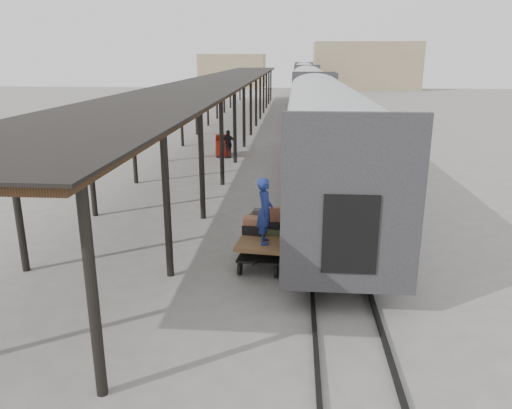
{
  "coord_description": "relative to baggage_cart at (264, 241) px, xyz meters",
  "views": [
    {
      "loc": [
        1.96,
        -14.29,
        5.77
      ],
      "look_at": [
        0.9,
        -0.75,
        1.7
      ],
      "focal_mm": 35.0,
      "sensor_mm": 36.0,
      "label": 1
    }
  ],
  "objects": [
    {
      "name": "rails",
      "position": [
        2.06,
        34.91,
        -0.59
      ],
      "size": [
        1.54,
        150.0,
        0.12
      ],
      "color": "black",
      "rests_on": "ground"
    },
    {
      "name": "porter",
      "position": [
        0.06,
        -0.65,
        1.12
      ],
      "size": [
        0.48,
        0.69,
        1.82
      ],
      "primitive_type": "imported",
      "rotation": [
        0.0,
        0.0,
        1.64
      ],
      "color": "navy",
      "rests_on": "baggage_cart"
    },
    {
      "name": "building_far",
      "position": [
        12.86,
        78.91,
        3.35
      ],
      "size": [
        18.0,
        10.0,
        8.0
      ],
      "primitive_type": "cube",
      "color": "tan",
      "rests_on": "ground"
    },
    {
      "name": "train",
      "position": [
        2.06,
        34.71,
        2.04
      ],
      "size": [
        3.45,
        76.01,
        4.01
      ],
      "color": "silver",
      "rests_on": "ground"
    },
    {
      "name": "luggage_tug",
      "position": [
        -3.47,
        15.87,
        -0.1
      ],
      "size": [
        1.07,
        1.48,
        1.19
      ],
      "rotation": [
        0.0,
        0.0,
        0.2
      ],
      "color": "maroon",
      "rests_on": "ground"
    },
    {
      "name": "pedestrian",
      "position": [
        -3.01,
        15.11,
        0.17
      ],
      "size": [
        1.04,
        0.7,
        1.64
      ],
      "primitive_type": "imported",
      "rotation": [
        0.0,
        0.0,
        3.49
      ],
      "color": "black",
      "rests_on": "ground"
    },
    {
      "name": "suitcase_stack",
      "position": [
        -0.1,
        0.33,
        0.43
      ],
      "size": [
        1.28,
        1.06,
        0.58
      ],
      "rotation": [
        0.0,
        0.0,
        -0.11
      ],
      "color": "#3A3B3D",
      "rests_on": "baggage_cart"
    },
    {
      "name": "canopy",
      "position": [
        -4.54,
        24.91,
        3.36
      ],
      "size": [
        4.9,
        64.3,
        4.15
      ],
      "color": "#422B19",
      "rests_on": "ground"
    },
    {
      "name": "baggage_cart",
      "position": [
        0.0,
        0.0,
        0.0
      ],
      "size": [
        1.5,
        2.52,
        0.86
      ],
      "rotation": [
        0.0,
        0.0,
        -0.11
      ],
      "color": "brown",
      "rests_on": "ground"
    },
    {
      "name": "ground",
      "position": [
        -1.14,
        0.91,
        -0.65
      ],
      "size": [
        160.0,
        160.0,
        0.0
      ],
      "primitive_type": "plane",
      "color": "slate",
      "rests_on": "ground"
    },
    {
      "name": "building_left",
      "position": [
        -11.14,
        82.91,
        2.35
      ],
      "size": [
        12.0,
        8.0,
        6.0
      ],
      "primitive_type": "cube",
      "color": "tan",
      "rests_on": "ground"
    }
  ]
}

